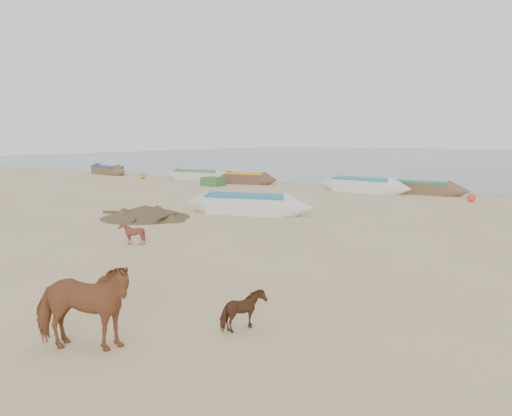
{
  "coord_description": "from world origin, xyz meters",
  "views": [
    {
      "loc": [
        9.22,
        -10.23,
        3.42
      ],
      "look_at": [
        0.0,
        4.0,
        1.0
      ],
      "focal_mm": 35.0,
      "sensor_mm": 36.0,
      "label": 1
    }
  ],
  "objects": [
    {
      "name": "near_canoe",
      "position": [
        -3.13,
        8.11,
        0.44
      ],
      "size": [
        6.21,
        2.84,
        0.88
      ],
      "primitive_type": null,
      "rotation": [
        0.0,
        0.0,
        0.26
      ],
      "color": "silver",
      "rests_on": "ground"
    },
    {
      "name": "cow_adult",
      "position": [
        2.73,
        -5.32,
        0.73
      ],
      "size": [
        1.9,
        1.51,
        1.47
      ],
      "primitive_type": "imported",
      "rotation": [
        0.0,
        0.0,
        2.06
      ],
      "color": "brown",
      "rests_on": "ground"
    },
    {
      "name": "debris_pile",
      "position": [
        -6.21,
        4.88,
        0.27
      ],
      "size": [
        3.88,
        3.88,
        0.53
      ],
      "primitive_type": "cone",
      "rotation": [
        0.0,
        0.0,
        -0.02
      ],
      "color": "brown",
      "rests_on": "ground"
    },
    {
      "name": "calf_front",
      "position": [
        -2.59,
        0.71,
        0.37
      ],
      "size": [
        0.77,
        0.71,
        0.74
      ],
      "primitive_type": "imported",
      "rotation": [
        0.0,
        0.0,
        -1.75
      ],
      "color": "maroon",
      "rests_on": "ground"
    },
    {
      "name": "beach_clutter",
      "position": [
        4.77,
        19.24,
        0.3
      ],
      "size": [
        43.79,
        4.56,
        0.64
      ],
      "color": "#2E6730",
      "rests_on": "ground"
    },
    {
      "name": "ground",
      "position": [
        0.0,
        0.0,
        0.0
      ],
      "size": [
        140.0,
        140.0,
        0.0
      ],
      "primitive_type": "plane",
      "color": "tan",
      "rests_on": "ground"
    },
    {
      "name": "waterline_canoes",
      "position": [
        -1.83,
        20.09,
        0.41
      ],
      "size": [
        59.82,
        3.7,
        0.9
      ],
      "color": "brown",
      "rests_on": "ground"
    },
    {
      "name": "calf_right",
      "position": [
        4.43,
        -3.22,
        0.36
      ],
      "size": [
        0.66,
        0.75,
        0.72
      ],
      "primitive_type": "imported",
      "rotation": [
        0.0,
        0.0,
        1.64
      ],
      "color": "#4E2B19",
      "rests_on": "ground"
    }
  ]
}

